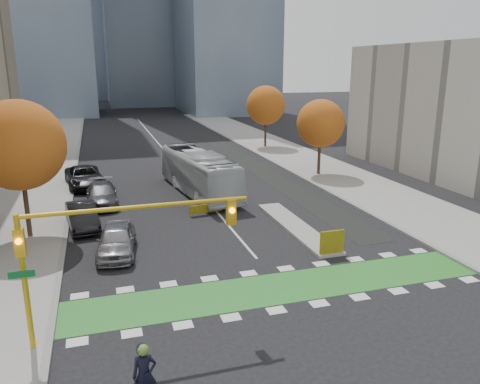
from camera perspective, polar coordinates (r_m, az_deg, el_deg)
ground at (r=21.14m, az=6.64°, el=-13.24°), size 300.00×300.00×0.00m
sidewalk_west at (r=38.70m, az=-25.07°, el=-1.18°), size 7.00×120.00×0.15m
sidewalk_east at (r=43.74m, az=12.44°, el=1.68°), size 7.00×120.00×0.15m
curb_west at (r=38.33m, az=-19.90°, el=-0.79°), size 0.30×120.00×0.16m
curb_east at (r=42.15m, az=8.28°, el=1.38°), size 0.30×120.00×0.16m
bike_crossing at (r=22.35m, az=5.08°, el=-11.51°), size 20.00×3.00×0.01m
centre_line at (r=58.33m, az=-9.27°, el=5.10°), size 0.15×70.00×0.01m
bike_lane_paint at (r=50.35m, az=0.85°, el=3.71°), size 2.50×50.00×0.01m
median_island at (r=30.14m, az=6.81°, el=-4.19°), size 1.60×10.00×0.16m
hazard_board at (r=25.86m, az=11.14°, el=-6.01°), size 1.40×0.12×1.30m
tree_west at (r=29.59m, az=-25.34°, el=5.16°), size 5.20×5.20×8.22m
tree_east_near at (r=43.94m, az=9.79°, el=8.23°), size 4.40×4.40×7.08m
tree_east_far at (r=58.73m, az=3.16°, el=10.50°), size 4.80×4.80×7.65m
traffic_signal_west at (r=17.49m, az=-16.87°, el=-5.53°), size 8.53×0.56×5.20m
bus at (r=37.79m, az=-5.05°, el=2.40°), size 4.42×12.44×3.39m
parked_car_a at (r=26.52m, az=-14.81°, el=-5.64°), size 2.54×5.05×1.65m
parked_car_b at (r=31.29m, az=-18.69°, el=-2.79°), size 2.33×5.03×1.60m
parked_car_c at (r=36.07m, az=-16.47°, el=-0.29°), size 2.28×5.45×1.57m
parked_car_d at (r=41.93m, az=-18.43°, el=1.77°), size 3.61×6.49×1.72m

